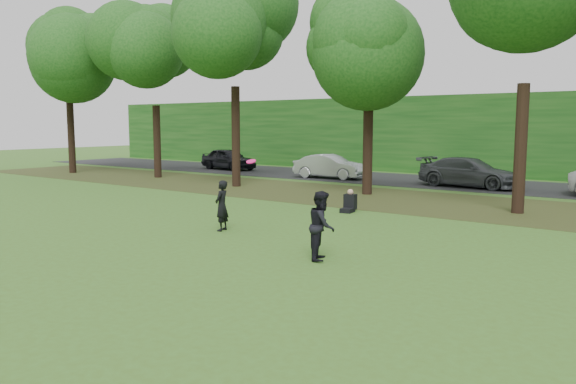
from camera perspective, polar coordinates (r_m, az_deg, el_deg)
The scene contains 10 objects.
ground at distance 13.10m, azimuth -9.93°, elevation -7.34°, with size 120.00×120.00×0.00m, color #3C5D1D.
leaf_litter at distance 23.81m, azimuth 13.34°, elevation -0.97°, with size 60.00×7.00×0.01m, color #3D2E15.
street at distance 31.28m, azimuth 19.13°, elevation 0.70°, with size 70.00×7.00×0.02m, color black.
far_hedge at distance 36.90m, azimuth 22.10°, elevation 5.34°, with size 70.00×3.00×5.00m, color #134413.
player_left at distance 16.96m, azimuth -6.75°, elevation -1.39°, with size 0.56×0.36×1.52m, color black.
player_right at distance 13.29m, azimuth 3.47°, elevation -3.41°, with size 0.80×0.62×1.64m, color black.
parked_cars at distance 29.80m, azimuth 19.11°, elevation 1.84°, with size 38.35×3.34×1.49m.
frisbee at distance 15.37m, azimuth -3.77°, elevation 3.12°, with size 0.37×0.36×0.15m.
seated_person at distance 20.68m, azimuth 6.27°, elevation -1.15°, with size 0.52×0.79×0.83m.
tree_line at distance 24.12m, azimuth 13.04°, elevation 17.86°, with size 55.30×7.90×12.31m.
Camera 1 is at (9.24, -8.72, 3.21)m, focal length 35.00 mm.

